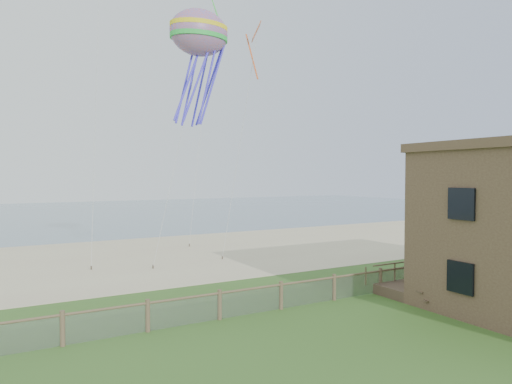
# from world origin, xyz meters

# --- Properties ---
(ground) EXTENTS (160.00, 160.00, 0.00)m
(ground) POSITION_xyz_m (0.00, 0.00, 0.00)
(ground) COLOR #355B1F
(ground) RESTS_ON ground
(sand_beach) EXTENTS (72.00, 20.00, 0.02)m
(sand_beach) POSITION_xyz_m (0.00, 22.00, 0.00)
(sand_beach) COLOR #C2AF8C
(sand_beach) RESTS_ON ground
(ocean) EXTENTS (160.00, 68.00, 0.02)m
(ocean) POSITION_xyz_m (0.00, 66.00, 0.00)
(ocean) COLOR slate
(ocean) RESTS_ON ground
(chainlink_fence) EXTENTS (36.20, 0.20, 1.25)m
(chainlink_fence) POSITION_xyz_m (0.00, 6.00, 0.55)
(chainlink_fence) COLOR brown
(chainlink_fence) RESTS_ON ground
(motel_deck) EXTENTS (15.00, 2.00, 0.50)m
(motel_deck) POSITION_xyz_m (13.00, 5.00, 0.25)
(motel_deck) COLOR brown
(motel_deck) RESTS_ON ground
(picnic_table) EXTENTS (1.95, 1.60, 0.74)m
(picnic_table) POSITION_xyz_m (6.36, 3.10, 0.37)
(picnic_table) COLOR brown
(picnic_table) RESTS_ON ground
(octopus_kite) EXTENTS (4.26, 3.70, 7.33)m
(octopus_kite) POSITION_xyz_m (-0.36, 14.50, 12.53)
(octopus_kite) COLOR #FF5328
(kite_red) EXTENTS (2.22, 1.88, 2.99)m
(kite_red) POSITION_xyz_m (3.43, 14.31, 14.13)
(kite_red) COLOR #C95323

